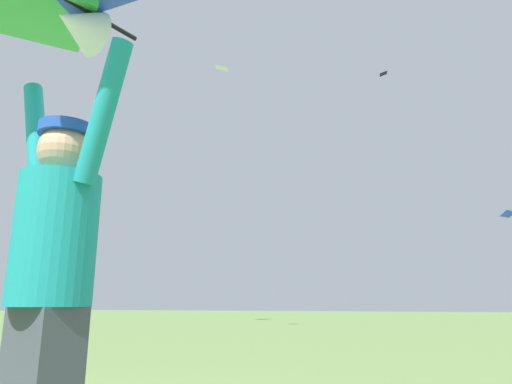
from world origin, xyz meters
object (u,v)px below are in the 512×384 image
object	(u,v)px
kite_flyer_person	(51,278)
distant_kite_blue_high_right	(508,214)
distant_kite_black_low_right	(383,73)
distant_kite_white_mid_right	(222,68)

from	to	relation	value
kite_flyer_person	distant_kite_blue_high_right	distance (m)	28.86
kite_flyer_person	distant_kite_blue_high_right	bearing A→B (deg)	80.30
kite_flyer_person	distant_kite_black_low_right	size ratio (longest dim) A/B	2.18
kite_flyer_person	distant_kite_black_low_right	distance (m)	39.19
distant_kite_white_mid_right	distant_kite_black_low_right	bearing A→B (deg)	82.13
distant_kite_blue_high_right	distant_kite_white_mid_right	bearing A→B (deg)	-121.80
kite_flyer_person	distant_kite_white_mid_right	world-z (taller)	distant_kite_white_mid_right
distant_kite_black_low_right	distant_kite_blue_high_right	bearing A→B (deg)	-42.40
distant_kite_blue_high_right	distant_kite_white_mid_right	distance (m)	19.52
distant_kite_black_low_right	distant_kite_white_mid_right	world-z (taller)	distant_kite_black_low_right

